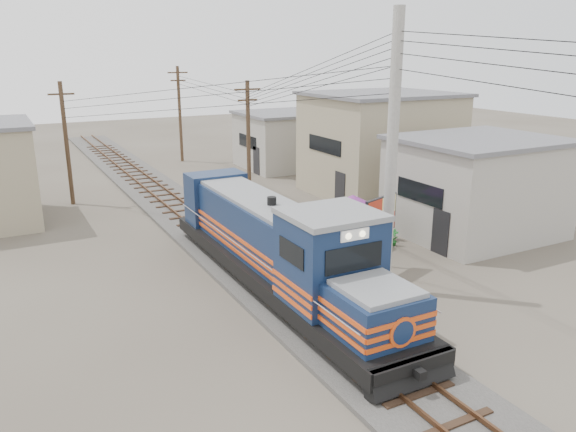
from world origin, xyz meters
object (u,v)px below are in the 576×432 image
billboard (381,218)px  market_umbrella (353,201)px  locomotive (279,248)px  vendor (383,220)px

billboard → market_umbrella: (0.93, 3.27, -0.21)m
billboard → market_umbrella: size_ratio=1.31×
locomotive → billboard: bearing=-4.5°
locomotive → vendor: (7.08, 3.02, -0.73)m
market_umbrella → vendor: market_umbrella is taller
locomotive → vendor: locomotive is taller
locomotive → vendor: bearing=23.1°
locomotive → billboard: (4.30, -0.34, 0.65)m
vendor → locomotive: bearing=21.8°
locomotive → billboard: 4.36m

